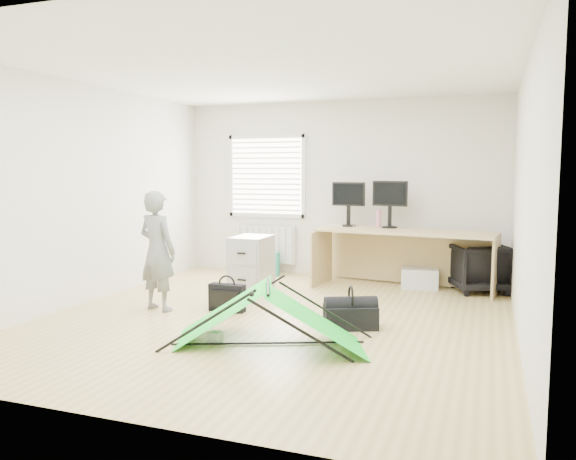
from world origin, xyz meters
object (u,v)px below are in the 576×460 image
(monitor_right, at_px, (390,211))
(kite, at_px, (268,315))
(desk, at_px, (404,260))
(duffel_bag, at_px, (351,317))
(monitor_left, at_px, (349,210))
(storage_crate, at_px, (419,278))
(filing_cabinet, at_px, (251,263))
(laptop_bag, at_px, (227,298))
(office_chair, at_px, (479,268))
(person, at_px, (157,251))
(thermos, at_px, (379,218))

(monitor_right, relative_size, kite, 0.28)
(desk, distance_m, duffel_bag, 2.17)
(monitor_left, relative_size, storage_crate, 1.00)
(desk, height_order, filing_cabinet, desk)
(desk, distance_m, laptop_bag, 2.63)
(monitor_left, xyz_separation_m, laptop_bag, (-0.89, -2.25, -0.90))
(monitor_right, height_order, kite, monitor_right)
(storage_crate, bearing_deg, filing_cabinet, -158.43)
(monitor_left, bearing_deg, kite, -82.69)
(monitor_left, distance_m, office_chair, 1.99)
(person, bearing_deg, office_chair, -133.92)
(storage_crate, relative_size, duffel_bag, 0.91)
(duffel_bag, bearing_deg, kite, -150.16)
(filing_cabinet, distance_m, storage_crate, 2.36)
(desk, height_order, office_chair, desk)
(monitor_left, distance_m, duffel_bag, 2.71)
(monitor_left, bearing_deg, office_chair, 3.13)
(desk, height_order, monitor_left, monitor_left)
(monitor_right, xyz_separation_m, person, (-2.29, -2.45, -0.36))
(duffel_bag, bearing_deg, monitor_right, 66.92)
(filing_cabinet, distance_m, monitor_left, 1.66)
(thermos, relative_size, duffel_bag, 0.47)
(desk, relative_size, monitor_right, 4.68)
(filing_cabinet, height_order, laptop_bag, filing_cabinet)
(kite, bearing_deg, office_chair, 37.73)
(thermos, bearing_deg, laptop_bag, -120.36)
(kite, xyz_separation_m, laptop_bag, (-0.92, 1.02, -0.12))
(desk, bearing_deg, person, -133.17)
(filing_cabinet, relative_size, kite, 0.41)
(office_chair, bearing_deg, monitor_right, -26.36)
(thermos, height_order, duffel_bag, thermos)
(filing_cabinet, bearing_deg, person, -112.01)
(desk, height_order, person, person)
(monitor_right, bearing_deg, person, -121.58)
(duffel_bag, bearing_deg, desk, 60.02)
(laptop_bag, bearing_deg, person, -164.11)
(monitor_left, xyz_separation_m, monitor_right, (0.61, -0.02, 0.01))
(monitor_left, relative_size, person, 0.35)
(filing_cabinet, relative_size, monitor_right, 1.43)
(storage_crate, xyz_separation_m, laptop_bag, (-1.96, -2.11, 0.02))
(person, distance_m, duffel_bag, 2.39)
(desk, bearing_deg, storage_crate, 49.71)
(monitor_right, relative_size, storage_crate, 1.03)
(monitor_left, relative_size, kite, 0.27)
(monitor_left, relative_size, duffel_bag, 0.91)
(laptop_bag, bearing_deg, thermos, 60.33)
(person, xyz_separation_m, laptop_bag, (0.79, 0.21, -0.54))
(filing_cabinet, height_order, kite, filing_cabinet)
(kite, relative_size, storage_crate, 3.65)
(person, height_order, kite, person)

